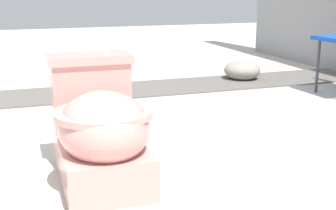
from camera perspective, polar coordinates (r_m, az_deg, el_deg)
The scene contains 4 objects.
ground_plane at distance 2.28m, azimuth -13.08°, elevation -6.53°, with size 14.00×14.00×0.00m, color beige.
gravel_strip at distance 3.63m, azimuth -7.66°, elevation 1.64°, with size 0.56×8.00×0.01m, color #605B56.
toilet at distance 1.96m, azimuth -8.30°, elevation -3.00°, with size 0.64×0.40×0.52m.
boulder_near at distance 4.10m, azimuth 9.03°, elevation 4.21°, with size 0.31×0.30×0.17m, color gray.
Camera 1 is at (2.13, -0.20, 0.80)m, focal length 50.00 mm.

